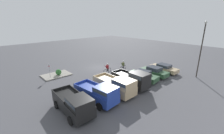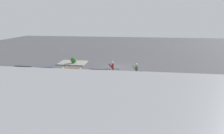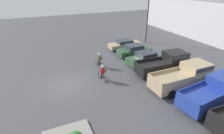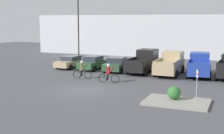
{
  "view_description": "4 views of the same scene",
  "coord_description": "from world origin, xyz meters",
  "px_view_note": "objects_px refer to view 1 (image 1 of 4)",
  "views": [
    {
      "loc": [
        15.87,
        20.93,
        8.41
      ],
      "look_at": [
        0.56,
        4.31,
        1.2
      ],
      "focal_mm": 24.0,
      "sensor_mm": 36.0,
      "label": 1
    },
    {
      "loc": [
        -2.0,
        24.04,
        6.86
      ],
      "look_at": [
        0.56,
        4.31,
        1.2
      ],
      "focal_mm": 28.0,
      "sensor_mm": 36.0,
      "label": 2
    },
    {
      "loc": [
        14.49,
        -1.81,
        8.52
      ],
      "look_at": [
        0.56,
        4.31,
        1.2
      ],
      "focal_mm": 28.0,
      "sensor_mm": 36.0,
      "label": 3
    },
    {
      "loc": [
        11.08,
        -20.94,
        5.38
      ],
      "look_at": [
        0.56,
        4.31,
        1.2
      ],
      "focal_mm": 50.0,
      "sensor_mm": 36.0,
      "label": 4
    }
  ],
  "objects_px": {
    "lamppost": "(202,46)",
    "shrub": "(58,72)",
    "pickup_truck_3": "(74,103)",
    "pickup_truck_2": "(98,93)",
    "sedan_0": "(164,68)",
    "pickup_truck_0": "(133,79)",
    "pickup_truck_1": "(116,85)",
    "sedan_2": "(143,76)",
    "cyclist_1": "(123,65)",
    "sedan_1": "(154,71)",
    "cyclist_0": "(107,68)",
    "fire_lane_sign": "(49,70)"
  },
  "relations": [
    {
      "from": "fire_lane_sign",
      "to": "pickup_truck_0",
      "type": "bearing_deg",
      "value": 122.79
    },
    {
      "from": "pickup_truck_3",
      "to": "lamppost",
      "type": "relative_size",
      "value": 0.64
    },
    {
      "from": "sedan_2",
      "to": "pickup_truck_1",
      "type": "height_order",
      "value": "pickup_truck_1"
    },
    {
      "from": "pickup_truck_1",
      "to": "lamppost",
      "type": "bearing_deg",
      "value": 160.79
    },
    {
      "from": "pickup_truck_2",
      "to": "sedan_0",
      "type": "bearing_deg",
      "value": -178.84
    },
    {
      "from": "pickup_truck_1",
      "to": "sedan_0",
      "type": "bearing_deg",
      "value": -179.26
    },
    {
      "from": "pickup_truck_3",
      "to": "lamppost",
      "type": "distance_m",
      "value": 19.16
    },
    {
      "from": "sedan_0",
      "to": "shrub",
      "type": "height_order",
      "value": "sedan_0"
    },
    {
      "from": "pickup_truck_2",
      "to": "sedan_2",
      "type": "bearing_deg",
      "value": -176.53
    },
    {
      "from": "pickup_truck_1",
      "to": "shrub",
      "type": "relative_size",
      "value": 6.32
    },
    {
      "from": "pickup_truck_3",
      "to": "pickup_truck_0",
      "type": "bearing_deg",
      "value": -179.82
    },
    {
      "from": "sedan_2",
      "to": "fire_lane_sign",
      "type": "relative_size",
      "value": 2.03
    },
    {
      "from": "pickup_truck_1",
      "to": "pickup_truck_2",
      "type": "relative_size",
      "value": 1.06
    },
    {
      "from": "pickup_truck_2",
      "to": "pickup_truck_1",
      "type": "bearing_deg",
      "value": -177.17
    },
    {
      "from": "sedan_0",
      "to": "pickup_truck_2",
      "type": "xyz_separation_m",
      "value": [
        13.96,
        0.28,
        0.44
      ]
    },
    {
      "from": "pickup_truck_3",
      "to": "cyclist_1",
      "type": "relative_size",
      "value": 2.89
    },
    {
      "from": "pickup_truck_0",
      "to": "pickup_truck_1",
      "type": "xyz_separation_m",
      "value": [
        2.78,
        -0.18,
        -0.05
      ]
    },
    {
      "from": "sedan_2",
      "to": "cyclist_1",
      "type": "relative_size",
      "value": 2.5
    },
    {
      "from": "sedan_2",
      "to": "pickup_truck_0",
      "type": "height_order",
      "value": "pickup_truck_0"
    },
    {
      "from": "sedan_1",
      "to": "lamppost",
      "type": "height_order",
      "value": "lamppost"
    },
    {
      "from": "cyclist_1",
      "to": "fire_lane_sign",
      "type": "xyz_separation_m",
      "value": [
        10.86,
        -4.68,
        0.48
      ]
    },
    {
      "from": "pickup_truck_3",
      "to": "sedan_0",
      "type": "bearing_deg",
      "value": -178.8
    },
    {
      "from": "lamppost",
      "to": "shrub",
      "type": "bearing_deg",
      "value": -44.22
    },
    {
      "from": "pickup_truck_1",
      "to": "sedan_1",
      "type": "bearing_deg",
      "value": -178.35
    },
    {
      "from": "pickup_truck_2",
      "to": "cyclist_0",
      "type": "distance_m",
      "value": 9.3
    },
    {
      "from": "pickup_truck_3",
      "to": "pickup_truck_2",
      "type": "bearing_deg",
      "value": -178.6
    },
    {
      "from": "sedan_0",
      "to": "pickup_truck_3",
      "type": "relative_size",
      "value": 0.89
    },
    {
      "from": "sedan_0",
      "to": "cyclist_1",
      "type": "bearing_deg",
      "value": -51.62
    },
    {
      "from": "sedan_0",
      "to": "shrub",
      "type": "xyz_separation_m",
      "value": [
        13.68,
        -10.21,
        -0.08
      ]
    },
    {
      "from": "pickup_truck_0",
      "to": "lamppost",
      "type": "relative_size",
      "value": 0.66
    },
    {
      "from": "pickup_truck_2",
      "to": "lamppost",
      "type": "height_order",
      "value": "lamppost"
    },
    {
      "from": "sedan_1",
      "to": "lamppost",
      "type": "relative_size",
      "value": 0.53
    },
    {
      "from": "pickup_truck_0",
      "to": "fire_lane_sign",
      "type": "bearing_deg",
      "value": -57.21
    },
    {
      "from": "sedan_0",
      "to": "pickup_truck_3",
      "type": "xyz_separation_m",
      "value": [
        16.82,
        0.35,
        0.43
      ]
    },
    {
      "from": "sedan_0",
      "to": "lamppost",
      "type": "height_order",
      "value": "lamppost"
    },
    {
      "from": "sedan_2",
      "to": "cyclist_1",
      "type": "xyz_separation_m",
      "value": [
        -1.37,
        -5.11,
        0.14
      ]
    },
    {
      "from": "cyclist_1",
      "to": "lamppost",
      "type": "bearing_deg",
      "value": 120.1
    },
    {
      "from": "sedan_0",
      "to": "cyclist_0",
      "type": "relative_size",
      "value": 2.52
    },
    {
      "from": "sedan_0",
      "to": "pickup_truck_2",
      "type": "height_order",
      "value": "pickup_truck_2"
    },
    {
      "from": "pickup_truck_0",
      "to": "fire_lane_sign",
      "type": "distance_m",
      "value": 12.3
    },
    {
      "from": "sedan_0",
      "to": "pickup_truck_2",
      "type": "bearing_deg",
      "value": 1.16
    },
    {
      "from": "pickup_truck_0",
      "to": "pickup_truck_3",
      "type": "distance_m",
      "value": 8.39
    },
    {
      "from": "lamppost",
      "to": "pickup_truck_3",
      "type": "bearing_deg",
      "value": -12.98
    },
    {
      "from": "sedan_1",
      "to": "shrub",
      "type": "relative_size",
      "value": 4.92
    },
    {
      "from": "sedan_1",
      "to": "cyclist_0",
      "type": "bearing_deg",
      "value": -53.77
    },
    {
      "from": "sedan_0",
      "to": "pickup_truck_3",
      "type": "height_order",
      "value": "pickup_truck_3"
    },
    {
      "from": "pickup_truck_1",
      "to": "pickup_truck_3",
      "type": "bearing_deg",
      "value": 2.11
    },
    {
      "from": "pickup_truck_2",
      "to": "cyclist_1",
      "type": "bearing_deg",
      "value": -150.0
    },
    {
      "from": "cyclist_1",
      "to": "fire_lane_sign",
      "type": "height_order",
      "value": "fire_lane_sign"
    },
    {
      "from": "sedan_0",
      "to": "pickup_truck_0",
      "type": "relative_size",
      "value": 0.87
    }
  ]
}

